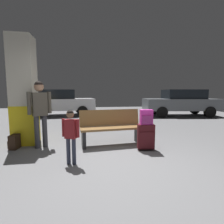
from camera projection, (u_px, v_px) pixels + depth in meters
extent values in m
cube|color=slate|center=(98.00, 127.00, 6.99)|extent=(18.00, 18.00, 0.10)
cube|color=yellow|center=(26.00, 125.00, 4.46)|extent=(0.57, 0.57, 1.00)
cube|color=beige|center=(23.00, 71.00, 4.31)|extent=(0.56, 0.56, 1.74)
cube|color=brown|center=(112.00, 128.00, 4.31)|extent=(1.64, 0.59, 0.05)
cube|color=brown|center=(110.00, 117.00, 4.53)|extent=(1.60, 0.27, 0.42)
cube|color=black|center=(84.00, 139.00, 4.16)|extent=(0.12, 0.41, 0.41)
cube|color=black|center=(138.00, 135.00, 4.52)|extent=(0.12, 0.41, 0.41)
cube|color=#471419|center=(146.00, 136.00, 3.95)|extent=(0.41, 0.26, 0.56)
cube|color=#471419|center=(147.00, 140.00, 3.85)|extent=(0.34, 0.08, 0.36)
cube|color=#A5A5AA|center=(145.00, 124.00, 4.00)|extent=(0.14, 0.05, 0.02)
cylinder|color=black|center=(138.00, 148.00, 4.07)|extent=(0.02, 0.05, 0.04)
cylinder|color=black|center=(152.00, 148.00, 4.07)|extent=(0.02, 0.05, 0.04)
cube|color=#D833A5|center=(146.00, 117.00, 3.90)|extent=(0.30, 0.19, 0.34)
cube|color=#8E2B70|center=(147.00, 120.00, 3.81)|extent=(0.23, 0.06, 0.19)
cylinder|color=black|center=(146.00, 110.00, 3.88)|extent=(0.06, 0.03, 0.02)
cylinder|color=#33384C|center=(74.00, 151.00, 3.15)|extent=(0.07, 0.07, 0.49)
cylinder|color=#33384C|center=(68.00, 151.00, 3.18)|extent=(0.07, 0.07, 0.49)
cube|color=maroon|center=(71.00, 129.00, 3.12)|extent=(0.23, 0.19, 0.35)
cylinder|color=maroon|center=(78.00, 128.00, 3.08)|extent=(0.06, 0.06, 0.33)
cylinder|color=maroon|center=(63.00, 128.00, 3.15)|extent=(0.06, 0.06, 0.33)
sphere|color=brown|center=(70.00, 115.00, 3.09)|extent=(0.14, 0.14, 0.14)
sphere|color=black|center=(70.00, 113.00, 3.09)|extent=(0.13, 0.13, 0.13)
cylinder|color=#E5D84C|center=(70.00, 127.00, 3.23)|extent=(0.06, 0.06, 0.10)
cylinder|color=red|center=(70.00, 123.00, 3.23)|extent=(0.01, 0.01, 0.06)
cylinder|color=#38383D|center=(45.00, 131.00, 4.18)|extent=(0.12, 0.12, 0.78)
cylinder|color=#38383D|center=(37.00, 132.00, 4.08)|extent=(0.12, 0.12, 0.78)
cube|color=#4C473D|center=(40.00, 104.00, 4.05)|extent=(0.37, 0.31, 0.55)
cylinder|color=#4C473D|center=(49.00, 103.00, 4.18)|extent=(0.09, 0.09, 0.53)
cylinder|color=#4C473D|center=(29.00, 103.00, 3.92)|extent=(0.09, 0.09, 0.53)
sphere|color=#A87A5B|center=(39.00, 87.00, 4.01)|extent=(0.22, 0.22, 0.22)
sphere|color=black|center=(39.00, 85.00, 4.00)|extent=(0.20, 0.20, 0.20)
cube|color=black|center=(15.00, 142.00, 4.05)|extent=(0.19, 0.30, 0.34)
cube|color=#423328|center=(11.00, 144.00, 4.05)|extent=(0.05, 0.23, 0.19)
cylinder|color=black|center=(14.00, 135.00, 4.03)|extent=(0.03, 0.06, 0.02)
cube|color=silver|center=(58.00, 104.00, 9.98)|extent=(4.29, 2.22, 0.64)
cube|color=black|center=(55.00, 94.00, 9.87)|extent=(2.28, 1.80, 0.52)
cylinder|color=black|center=(80.00, 109.00, 11.14)|extent=(0.62, 0.28, 0.60)
cylinder|color=black|center=(82.00, 111.00, 9.62)|extent=(0.62, 0.28, 0.60)
cylinder|color=black|center=(37.00, 110.00, 10.42)|extent=(0.62, 0.28, 0.60)
cylinder|color=black|center=(32.00, 113.00, 8.89)|extent=(0.62, 0.28, 0.60)
cube|color=slate|center=(180.00, 104.00, 9.90)|extent=(4.28, 2.21, 0.64)
cube|color=black|center=(183.00, 94.00, 9.84)|extent=(2.28, 1.79, 0.52)
cylinder|color=black|center=(162.00, 112.00, 9.12)|extent=(0.62, 0.27, 0.60)
cylinder|color=black|center=(154.00, 109.00, 10.71)|extent=(0.62, 0.27, 0.60)
cylinder|color=black|center=(210.00, 112.00, 9.18)|extent=(0.62, 0.27, 0.60)
cylinder|color=black|center=(195.00, 109.00, 10.77)|extent=(0.62, 0.27, 0.60)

